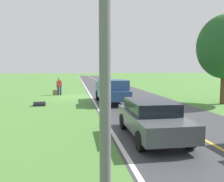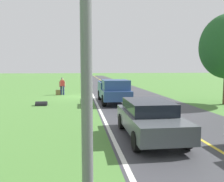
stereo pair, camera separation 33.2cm
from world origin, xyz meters
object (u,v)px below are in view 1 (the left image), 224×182
object	(u,v)px
hitchhiker_walking	(59,85)
suitcase_carried	(55,93)
pickup_truck_passing	(112,90)
traffic_light_mast	(93,1)
sedan_ahead_same_lane	(152,118)

from	to	relation	value
hitchhiker_walking	suitcase_carried	bearing A→B (deg)	15.86
suitcase_carried	pickup_truck_passing	distance (m)	7.63
traffic_light_mast	pickup_truck_passing	bearing A→B (deg)	-100.26
suitcase_carried	traffic_light_mast	bearing A→B (deg)	1.08
suitcase_carried	traffic_light_mast	world-z (taller)	traffic_light_mast
pickup_truck_passing	traffic_light_mast	distance (m)	14.77
sedan_ahead_same_lane	pickup_truck_passing	bearing A→B (deg)	-89.35
pickup_truck_passing	traffic_light_mast	xyz separation A→B (m)	(2.59, 14.31, 2.59)
hitchhiker_walking	sedan_ahead_same_lane	distance (m)	15.63
hitchhiker_walking	pickup_truck_passing	bearing A→B (deg)	125.65
hitchhiker_walking	pickup_truck_passing	distance (m)	7.44
pickup_truck_passing	traffic_light_mast	size ratio (longest dim) A/B	1.04
suitcase_carried	traffic_light_mast	size ratio (longest dim) A/B	0.10
pickup_truck_passing	sedan_ahead_same_lane	size ratio (longest dim) A/B	1.22
pickup_truck_passing	sedan_ahead_same_lane	xyz separation A→B (m)	(-0.10, 8.95, -0.21)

